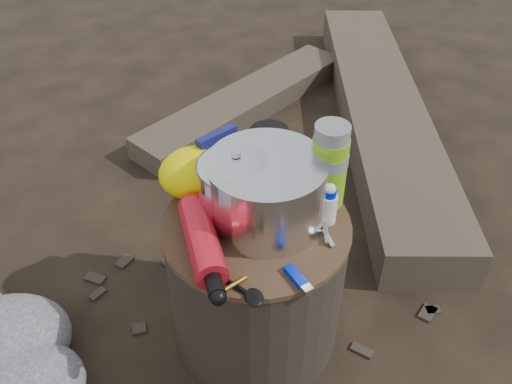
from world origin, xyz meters
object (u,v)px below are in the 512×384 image
object	(u,v)px
log_main	(380,111)
thermos	(329,166)
fuel_bottle	(202,241)
camping_pot	(237,187)
travel_mug	(269,154)
stump	(256,282)

from	to	relation	value
log_main	thermos	world-z (taller)	thermos
fuel_bottle	thermos	xyz separation A→B (m)	(0.31, 0.07, 0.07)
fuel_bottle	thermos	bearing A→B (deg)	15.77
log_main	thermos	xyz separation A→B (m)	(-0.62, -0.76, 0.42)
camping_pot	travel_mug	bearing A→B (deg)	44.50
fuel_bottle	log_main	bearing A→B (deg)	45.18
log_main	stump	bearing A→B (deg)	-116.37
stump	travel_mug	world-z (taller)	travel_mug
thermos	travel_mug	xyz separation A→B (m)	(-0.09, 0.13, -0.04)
camping_pot	log_main	bearing A→B (deg)	41.83
stump	log_main	world-z (taller)	stump
camping_pot	thermos	xyz separation A→B (m)	(0.21, -0.02, 0.02)
camping_pot	travel_mug	world-z (taller)	camping_pot
thermos	travel_mug	size ratio (longest dim) A/B	1.54
log_main	fuel_bottle	distance (m)	1.29
log_main	thermos	distance (m)	1.06
stump	travel_mug	bearing A→B (deg)	60.81
stump	travel_mug	size ratio (longest dim) A/B	3.19
camping_pot	fuel_bottle	xyz separation A→B (m)	(-0.10, -0.08, -0.05)
fuel_bottle	thermos	distance (m)	0.33
log_main	camping_pot	xyz separation A→B (m)	(-0.82, -0.74, 0.40)
stump	log_main	xyz separation A→B (m)	(0.79, 0.78, -0.12)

